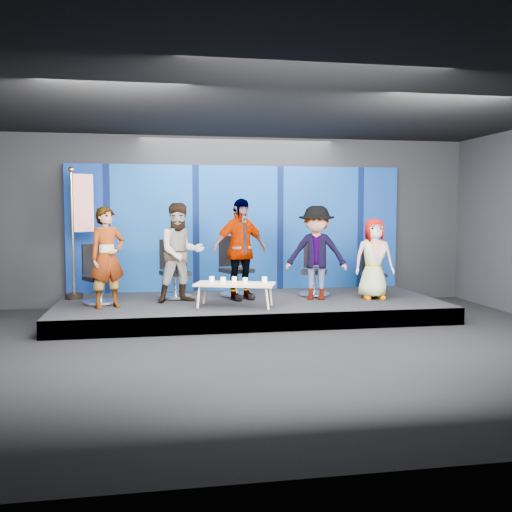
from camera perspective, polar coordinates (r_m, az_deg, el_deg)
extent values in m
plane|color=black|center=(8.32, 2.18, -9.09)|extent=(10.00, 10.00, 0.00)
cube|color=black|center=(12.03, -1.80, 3.53)|extent=(10.00, 0.02, 3.50)
cube|color=black|center=(4.27, 13.60, 1.59)|extent=(10.00, 0.02, 3.50)
cube|color=black|center=(8.24, 2.26, 15.31)|extent=(10.00, 8.00, 0.02)
cube|color=black|center=(10.70, -0.64, -5.21)|extent=(7.00, 3.00, 0.30)
cube|color=navy|center=(11.99, -1.77, 2.81)|extent=(7.00, 0.08, 2.60)
cylinder|color=silver|center=(10.58, -15.27, -4.49)|extent=(0.82, 0.82, 0.06)
cylinder|color=silver|center=(10.54, -15.30, -3.25)|extent=(0.07, 0.07, 0.40)
cube|color=black|center=(10.52, -15.32, -2.17)|extent=(0.66, 0.66, 0.07)
cube|color=black|center=(10.71, -15.88, -0.28)|extent=(0.41, 0.26, 0.55)
imported|color=black|center=(10.05, -14.63, -0.14)|extent=(0.75, 0.67, 1.73)
cylinder|color=silver|center=(10.97, -8.04, -4.05)|extent=(0.76, 0.76, 0.06)
cylinder|color=silver|center=(10.94, -8.05, -2.80)|extent=(0.07, 0.07, 0.42)
cube|color=black|center=(10.91, -8.07, -1.71)|extent=(0.61, 0.61, 0.07)
cube|color=black|center=(11.12, -8.45, 0.19)|extent=(0.46, 0.16, 0.58)
imported|color=black|center=(10.44, -7.54, 0.33)|extent=(1.02, 0.88, 1.81)
cylinder|color=silver|center=(11.17, -1.95, -3.85)|extent=(0.85, 0.85, 0.07)
cylinder|color=silver|center=(11.13, -1.95, -2.56)|extent=(0.08, 0.08, 0.44)
cube|color=black|center=(11.11, -1.96, -1.44)|extent=(0.68, 0.68, 0.08)
cube|color=black|center=(11.31, -2.60, 0.50)|extent=(0.47, 0.22, 0.60)
imported|color=black|center=(10.63, -1.62, 0.68)|extent=(1.20, 0.82, 1.89)
cylinder|color=silver|center=(11.26, 5.82, -3.81)|extent=(0.78, 0.78, 0.06)
cylinder|color=silver|center=(11.23, 5.83, -2.63)|extent=(0.07, 0.07, 0.41)
cube|color=black|center=(11.20, 5.83, -1.60)|extent=(0.62, 0.62, 0.07)
cube|color=black|center=(11.42, 5.92, 0.21)|extent=(0.44, 0.19, 0.56)
imported|color=black|center=(10.72, 6.05, 0.33)|extent=(1.29, 0.99, 1.76)
cylinder|color=silver|center=(11.49, 11.67, -3.74)|extent=(0.57, 0.57, 0.05)
cylinder|color=silver|center=(11.46, 11.68, -2.73)|extent=(0.06, 0.06, 0.35)
cube|color=black|center=(11.44, 11.70, -1.86)|extent=(0.46, 0.46, 0.06)
cube|color=black|center=(11.62, 11.42, -0.32)|extent=(0.39, 0.08, 0.49)
imported|color=black|center=(10.96, 11.71, -0.27)|extent=(0.78, 0.54, 1.52)
cube|color=tan|center=(9.87, -2.12, -2.83)|extent=(1.47, 0.97, 0.04)
cylinder|color=tan|center=(9.81, -5.77, -4.12)|extent=(0.04, 0.04, 0.37)
cylinder|color=tan|center=(10.24, -5.15, -3.75)|extent=(0.04, 0.04, 0.37)
cylinder|color=tan|center=(9.59, 1.13, -4.30)|extent=(0.04, 0.04, 0.37)
cylinder|color=tan|center=(10.03, 1.46, -3.91)|extent=(0.04, 0.04, 0.37)
cylinder|color=white|center=(9.96, -4.44, -2.34)|extent=(0.09, 0.09, 0.11)
cylinder|color=white|center=(9.82, -3.30, -2.43)|extent=(0.09, 0.09, 0.11)
cylinder|color=white|center=(9.98, -2.19, -2.35)|extent=(0.08, 0.08, 0.10)
cylinder|color=white|center=(9.76, -1.08, -2.48)|extent=(0.09, 0.09, 0.10)
cylinder|color=white|center=(9.86, 0.86, -2.40)|extent=(0.09, 0.09, 0.11)
cylinder|color=black|center=(11.33, -17.72, -3.84)|extent=(0.33, 0.33, 0.10)
cylinder|color=#B08838|center=(11.23, -17.87, 2.17)|extent=(0.05, 0.05, 2.27)
sphere|color=#B08838|center=(11.24, -18.01, 8.23)|extent=(0.11, 0.11, 0.11)
cube|color=red|center=(11.28, -16.92, 5.09)|extent=(0.37, 0.25, 1.09)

